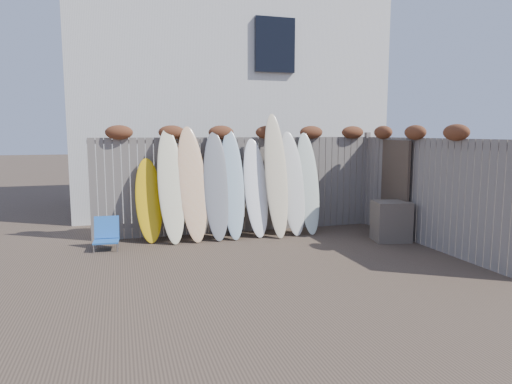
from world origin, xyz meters
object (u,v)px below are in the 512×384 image
object	(u,v)px
beach_chair	(106,234)
lattice_panel	(392,187)
wooden_crate	(391,221)
surfboard_0	(149,200)

from	to	relation	value
beach_chair	lattice_panel	bearing A→B (deg)	-4.00
wooden_crate	surfboard_0	bearing A→B (deg)	163.71
beach_chair	lattice_panel	xyz separation A→B (m)	(5.65, -0.40, 0.70)
lattice_panel	surfboard_0	world-z (taller)	lattice_panel
wooden_crate	surfboard_0	xyz separation A→B (m)	(-4.51, 1.32, 0.42)
beach_chair	lattice_panel	distance (m)	5.71
beach_chair	lattice_panel	size ratio (longest dim) A/B	0.30
surfboard_0	lattice_panel	bearing A→B (deg)	-13.01
wooden_crate	beach_chair	bearing A→B (deg)	170.07
beach_chair	lattice_panel	world-z (taller)	lattice_panel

